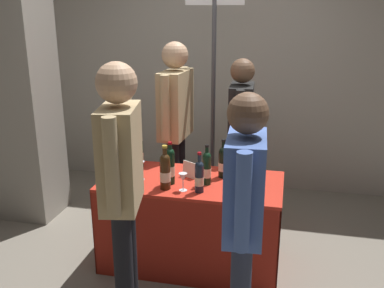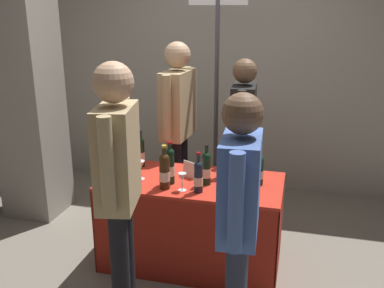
# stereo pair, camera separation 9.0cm
# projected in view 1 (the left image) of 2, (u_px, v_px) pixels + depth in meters

# --- Properties ---
(ground_plane) EXTENTS (12.00, 12.00, 0.00)m
(ground_plane) POSITION_uv_depth(u_px,v_px,m) (192.00, 261.00, 3.65)
(ground_plane) COLOR gray
(back_partition) EXTENTS (5.06, 0.12, 2.47)m
(back_partition) POSITION_uv_depth(u_px,v_px,m) (227.00, 81.00, 4.96)
(back_partition) COLOR #9E998E
(back_partition) RESTS_ON ground_plane
(concrete_pillar) EXTENTS (0.52, 0.52, 3.22)m
(concrete_pillar) POSITION_uv_depth(u_px,v_px,m) (19.00, 55.00, 4.06)
(concrete_pillar) COLOR gray
(concrete_pillar) RESTS_ON ground_plane
(tasting_table) EXTENTS (1.42, 0.70, 0.73)m
(tasting_table) POSITION_uv_depth(u_px,v_px,m) (192.00, 206.00, 3.50)
(tasting_table) COLOR red
(tasting_table) RESTS_ON ground_plane
(featured_wine_bottle) EXTENTS (0.07, 0.07, 0.31)m
(featured_wine_bottle) POSITION_uv_depth(u_px,v_px,m) (199.00, 176.00, 3.17)
(featured_wine_bottle) COLOR #192333
(featured_wine_bottle) RESTS_ON tasting_table
(display_bottle_0) EXTENTS (0.07, 0.07, 0.34)m
(display_bottle_0) POSITION_uv_depth(u_px,v_px,m) (170.00, 166.00, 3.32)
(display_bottle_0) COLOR black
(display_bottle_0) RESTS_ON tasting_table
(display_bottle_1) EXTENTS (0.07, 0.07, 0.30)m
(display_bottle_1) POSITION_uv_depth(u_px,v_px,m) (259.00, 169.00, 3.32)
(display_bottle_1) COLOR black
(display_bottle_1) RESTS_ON tasting_table
(display_bottle_2) EXTENTS (0.07, 0.07, 0.32)m
(display_bottle_2) POSITION_uv_depth(u_px,v_px,m) (139.00, 152.00, 3.68)
(display_bottle_2) COLOR black
(display_bottle_2) RESTS_ON tasting_table
(display_bottle_3) EXTENTS (0.07, 0.07, 0.32)m
(display_bottle_3) POSITION_uv_depth(u_px,v_px,m) (207.00, 168.00, 3.31)
(display_bottle_3) COLOR black
(display_bottle_3) RESTS_ON tasting_table
(display_bottle_4) EXTENTS (0.08, 0.08, 0.32)m
(display_bottle_4) POSITION_uv_depth(u_px,v_px,m) (223.00, 162.00, 3.45)
(display_bottle_4) COLOR black
(display_bottle_4) RESTS_ON tasting_table
(display_bottle_5) EXTENTS (0.08, 0.08, 0.33)m
(display_bottle_5) POSITION_uv_depth(u_px,v_px,m) (120.00, 169.00, 3.26)
(display_bottle_5) COLOR #192333
(display_bottle_5) RESTS_ON tasting_table
(display_bottle_6) EXTENTS (0.08, 0.08, 0.34)m
(display_bottle_6) POSITION_uv_depth(u_px,v_px,m) (165.00, 171.00, 3.22)
(display_bottle_6) COLOR #38230F
(display_bottle_6) RESTS_ON tasting_table
(wine_glass_near_vendor) EXTENTS (0.06, 0.06, 0.14)m
(wine_glass_near_vendor) POSITION_uv_depth(u_px,v_px,m) (183.00, 178.00, 3.20)
(wine_glass_near_vendor) COLOR silver
(wine_glass_near_vendor) RESTS_ON tasting_table
(wine_glass_mid) EXTENTS (0.08, 0.08, 0.15)m
(wine_glass_mid) POSITION_uv_depth(u_px,v_px,m) (140.00, 166.00, 3.41)
(wine_glass_mid) COLOR silver
(wine_glass_mid) RESTS_ON tasting_table
(brochure_stand) EXTENTS (0.12, 0.08, 0.13)m
(brochure_stand) POSITION_uv_depth(u_px,v_px,m) (189.00, 170.00, 3.46)
(brochure_stand) COLOR silver
(brochure_stand) RESTS_ON tasting_table
(vendor_presenter) EXTENTS (0.23, 0.59, 1.61)m
(vendor_presenter) POSITION_uv_depth(u_px,v_px,m) (241.00, 129.00, 4.02)
(vendor_presenter) COLOR #4C4233
(vendor_presenter) RESTS_ON ground_plane
(vendor_assistant) EXTENTS (0.24, 0.64, 1.75)m
(vendor_assistant) POSITION_uv_depth(u_px,v_px,m) (176.00, 116.00, 4.03)
(vendor_assistant) COLOR black
(vendor_assistant) RESTS_ON ground_plane
(taster_foreground_right) EXTENTS (0.28, 0.56, 1.75)m
(taster_foreground_right) POSITION_uv_depth(u_px,v_px,m) (121.00, 177.00, 2.61)
(taster_foreground_right) COLOR black
(taster_foreground_right) RESTS_ON ground_plane
(taster_foreground_left) EXTENTS (0.24, 0.59, 1.62)m
(taster_foreground_left) POSITION_uv_depth(u_px,v_px,m) (244.00, 207.00, 2.42)
(taster_foreground_left) COLOR #2D3347
(taster_foreground_left) RESTS_ON ground_plane
(booth_signpost) EXTENTS (0.56, 0.04, 2.26)m
(booth_signpost) POSITION_uv_depth(u_px,v_px,m) (213.00, 76.00, 4.27)
(booth_signpost) COLOR #47474C
(booth_signpost) RESTS_ON ground_plane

